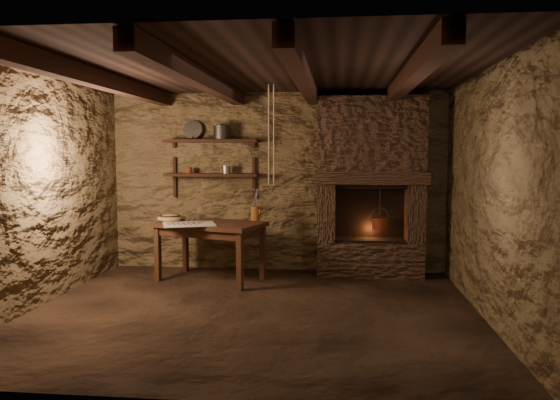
# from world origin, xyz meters

# --- Properties ---
(floor) EXTENTS (4.50, 4.50, 0.00)m
(floor) POSITION_xyz_m (0.00, 0.00, 0.00)
(floor) COLOR black
(floor) RESTS_ON ground
(back_wall) EXTENTS (4.50, 0.04, 2.40)m
(back_wall) POSITION_xyz_m (0.00, 2.00, 1.20)
(back_wall) COLOR #4F3E25
(back_wall) RESTS_ON floor
(front_wall) EXTENTS (4.50, 0.04, 2.40)m
(front_wall) POSITION_xyz_m (0.00, -2.00, 1.20)
(front_wall) COLOR #4F3E25
(front_wall) RESTS_ON floor
(left_wall) EXTENTS (0.04, 4.00, 2.40)m
(left_wall) POSITION_xyz_m (-2.25, 0.00, 1.20)
(left_wall) COLOR #4F3E25
(left_wall) RESTS_ON floor
(right_wall) EXTENTS (0.04, 4.00, 2.40)m
(right_wall) POSITION_xyz_m (2.25, 0.00, 1.20)
(right_wall) COLOR #4F3E25
(right_wall) RESTS_ON floor
(ceiling) EXTENTS (4.50, 4.00, 0.04)m
(ceiling) POSITION_xyz_m (0.00, 0.00, 2.40)
(ceiling) COLOR black
(ceiling) RESTS_ON back_wall
(beam_far_left) EXTENTS (0.14, 3.95, 0.16)m
(beam_far_left) POSITION_xyz_m (-1.50, 0.00, 2.31)
(beam_far_left) COLOR black
(beam_far_left) RESTS_ON ceiling
(beam_mid_left) EXTENTS (0.14, 3.95, 0.16)m
(beam_mid_left) POSITION_xyz_m (-0.50, 0.00, 2.31)
(beam_mid_left) COLOR black
(beam_mid_left) RESTS_ON ceiling
(beam_mid_right) EXTENTS (0.14, 3.95, 0.16)m
(beam_mid_right) POSITION_xyz_m (0.50, 0.00, 2.31)
(beam_mid_right) COLOR black
(beam_mid_right) RESTS_ON ceiling
(beam_far_right) EXTENTS (0.14, 3.95, 0.16)m
(beam_far_right) POSITION_xyz_m (1.50, 0.00, 2.31)
(beam_far_right) COLOR black
(beam_far_right) RESTS_ON ceiling
(shelf_lower) EXTENTS (1.25, 0.30, 0.04)m
(shelf_lower) POSITION_xyz_m (-0.85, 1.84, 1.30)
(shelf_lower) COLOR black
(shelf_lower) RESTS_ON back_wall
(shelf_upper) EXTENTS (1.25, 0.30, 0.04)m
(shelf_upper) POSITION_xyz_m (-0.85, 1.84, 1.75)
(shelf_upper) COLOR black
(shelf_upper) RESTS_ON back_wall
(hearth) EXTENTS (1.43, 0.51, 2.30)m
(hearth) POSITION_xyz_m (1.25, 1.77, 1.23)
(hearth) COLOR #3A271D
(hearth) RESTS_ON floor
(work_table) EXTENTS (1.45, 1.09, 0.73)m
(work_table) POSITION_xyz_m (-0.74, 1.28, 0.39)
(work_table) COLOR black
(work_table) RESTS_ON floor
(linen_cloth) EXTENTS (0.74, 0.67, 0.01)m
(linen_cloth) POSITION_xyz_m (-0.95, 1.04, 0.74)
(linen_cloth) COLOR beige
(linen_cloth) RESTS_ON work_table
(pewter_cutlery_row) EXTENTS (0.55, 0.36, 0.01)m
(pewter_cutlery_row) POSITION_xyz_m (-0.95, 1.02, 0.75)
(pewter_cutlery_row) COLOR gray
(pewter_cutlery_row) RESTS_ON linen_cloth
(drinking_glasses) EXTENTS (0.20, 0.06, 0.08)m
(drinking_glasses) POSITION_xyz_m (-0.93, 1.16, 0.78)
(drinking_glasses) COLOR white
(drinking_glasses) RESTS_ON linen_cloth
(stoneware_jug) EXTENTS (0.13, 0.13, 0.41)m
(stoneware_jug) POSITION_xyz_m (-0.21, 1.53, 0.91)
(stoneware_jug) COLOR brown
(stoneware_jug) RESTS_ON work_table
(wooden_bowl) EXTENTS (0.32, 0.32, 0.11)m
(wooden_bowl) POSITION_xyz_m (-1.27, 1.30, 0.77)
(wooden_bowl) COLOR #A48047
(wooden_bowl) RESTS_ON work_table
(iron_stockpot) EXTENTS (0.26, 0.26, 0.16)m
(iron_stockpot) POSITION_xyz_m (-0.71, 1.84, 1.85)
(iron_stockpot) COLOR #322F2C
(iron_stockpot) RESTS_ON shelf_upper
(tin_pan) EXTENTS (0.27, 0.13, 0.26)m
(tin_pan) POSITION_xyz_m (-1.13, 1.94, 1.90)
(tin_pan) COLOR gray
(tin_pan) RESTS_ON shelf_upper
(small_kettle) EXTENTS (0.18, 0.16, 0.16)m
(small_kettle) POSITION_xyz_m (-0.65, 1.84, 1.37)
(small_kettle) COLOR gray
(small_kettle) RESTS_ON shelf_lower
(rusty_tin) EXTENTS (0.11, 0.11, 0.08)m
(rusty_tin) POSITION_xyz_m (-1.17, 1.84, 1.36)
(rusty_tin) COLOR #5D2D12
(rusty_tin) RESTS_ON shelf_lower
(red_pot) EXTENTS (0.23, 0.22, 0.54)m
(red_pot) POSITION_xyz_m (1.37, 1.72, 0.70)
(red_pot) COLOR maroon
(red_pot) RESTS_ON hearth
(hanging_ropes) EXTENTS (0.08, 0.08, 1.20)m
(hanging_ropes) POSITION_xyz_m (0.05, 1.05, 1.80)
(hanging_ropes) COLOR beige
(hanging_ropes) RESTS_ON ceiling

